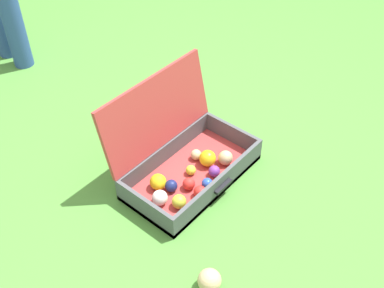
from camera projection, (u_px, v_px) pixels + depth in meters
ground_plane at (179, 187)px, 2.21m from camera, size 16.00×16.00×0.00m
open_suitcase at (183, 158)px, 2.21m from camera, size 0.65×0.45×0.47m
stray_ball_on_grass at (209, 280)px, 1.79m from camera, size 0.09×0.09×0.09m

